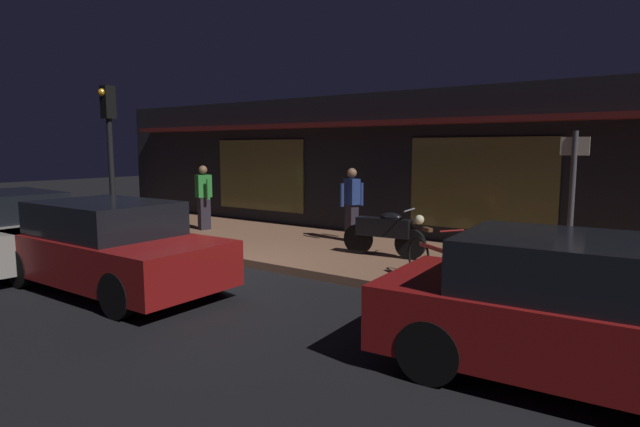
{
  "coord_description": "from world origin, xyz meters",
  "views": [
    {
      "loc": [
        6.96,
        -6.01,
        2.27
      ],
      "look_at": [
        0.83,
        2.4,
        0.95
      ],
      "focal_mm": 29.05,
      "sensor_mm": 36.0,
      "label": 1
    }
  ],
  "objects_px": {
    "traffic_light_pole": "(110,138)",
    "person_photographer": "(204,196)",
    "parked_car_far": "(110,246)",
    "person_bystander": "(352,203)",
    "sign_post": "(572,194)",
    "parked_car_across": "(591,314)",
    "bicycle_parked": "(435,261)",
    "motorcycle": "(385,232)",
    "parked_car_near": "(9,229)"
  },
  "relations": [
    {
      "from": "traffic_light_pole",
      "to": "sign_post",
      "type": "bearing_deg",
      "value": 17.83
    },
    {
      "from": "parked_car_across",
      "to": "parked_car_far",
      "type": "bearing_deg",
      "value": -173.53
    },
    {
      "from": "person_photographer",
      "to": "motorcycle",
      "type": "bearing_deg",
      "value": -2.15
    },
    {
      "from": "bicycle_parked",
      "to": "parked_car_across",
      "type": "distance_m",
      "value": 3.32
    },
    {
      "from": "traffic_light_pole",
      "to": "parked_car_across",
      "type": "bearing_deg",
      "value": -6.57
    },
    {
      "from": "bicycle_parked",
      "to": "parked_car_across",
      "type": "xyz_separation_m",
      "value": [
        2.52,
        -2.14,
        0.2
      ]
    },
    {
      "from": "bicycle_parked",
      "to": "parked_car_far",
      "type": "relative_size",
      "value": 0.34
    },
    {
      "from": "motorcycle",
      "to": "sign_post",
      "type": "distance_m",
      "value": 3.36
    },
    {
      "from": "person_photographer",
      "to": "person_bystander",
      "type": "height_order",
      "value": "same"
    },
    {
      "from": "person_photographer",
      "to": "traffic_light_pole",
      "type": "distance_m",
      "value": 2.93
    },
    {
      "from": "bicycle_parked",
      "to": "person_bystander",
      "type": "relative_size",
      "value": 0.84
    },
    {
      "from": "motorcycle",
      "to": "traffic_light_pole",
      "type": "height_order",
      "value": "traffic_light_pole"
    },
    {
      "from": "person_bystander",
      "to": "parked_car_far",
      "type": "relative_size",
      "value": 0.41
    },
    {
      "from": "person_photographer",
      "to": "parked_car_near",
      "type": "distance_m",
      "value": 4.58
    },
    {
      "from": "motorcycle",
      "to": "parked_car_across",
      "type": "relative_size",
      "value": 0.4
    },
    {
      "from": "motorcycle",
      "to": "person_bystander",
      "type": "relative_size",
      "value": 1.02
    },
    {
      "from": "bicycle_parked",
      "to": "sign_post",
      "type": "height_order",
      "value": "sign_post"
    },
    {
      "from": "bicycle_parked",
      "to": "parked_car_across",
      "type": "bearing_deg",
      "value": -40.4
    },
    {
      "from": "motorcycle",
      "to": "traffic_light_pole",
      "type": "distance_m",
      "value": 6.3
    },
    {
      "from": "sign_post",
      "to": "bicycle_parked",
      "type": "bearing_deg",
      "value": -131.67
    },
    {
      "from": "parked_car_across",
      "to": "bicycle_parked",
      "type": "bearing_deg",
      "value": 139.6
    },
    {
      "from": "motorcycle",
      "to": "person_bystander",
      "type": "bearing_deg",
      "value": 144.25
    },
    {
      "from": "person_bystander",
      "to": "traffic_light_pole",
      "type": "xyz_separation_m",
      "value": [
        -4.11,
        -3.38,
        1.45
      ]
    },
    {
      "from": "person_bystander",
      "to": "sign_post",
      "type": "distance_m",
      "value": 4.72
    },
    {
      "from": "traffic_light_pole",
      "to": "parked_car_far",
      "type": "xyz_separation_m",
      "value": [
        2.88,
        -1.89,
        -1.77
      ]
    },
    {
      "from": "person_photographer",
      "to": "traffic_light_pole",
      "type": "bearing_deg",
      "value": -91.86
    },
    {
      "from": "bicycle_parked",
      "to": "sign_post",
      "type": "xyz_separation_m",
      "value": [
        1.59,
        1.79,
        1.0
      ]
    },
    {
      "from": "motorcycle",
      "to": "parked_car_far",
      "type": "height_order",
      "value": "parked_car_far"
    },
    {
      "from": "person_bystander",
      "to": "traffic_light_pole",
      "type": "bearing_deg",
      "value": -140.54
    },
    {
      "from": "sign_post",
      "to": "parked_car_near",
      "type": "relative_size",
      "value": 0.57
    },
    {
      "from": "person_photographer",
      "to": "sign_post",
      "type": "relative_size",
      "value": 0.7
    },
    {
      "from": "traffic_light_pole",
      "to": "parked_car_far",
      "type": "distance_m",
      "value": 3.87
    },
    {
      "from": "person_photographer",
      "to": "parked_car_near",
      "type": "bearing_deg",
      "value": -95.72
    },
    {
      "from": "motorcycle",
      "to": "person_bystander",
      "type": "height_order",
      "value": "person_bystander"
    },
    {
      "from": "traffic_light_pole",
      "to": "parked_car_near",
      "type": "distance_m",
      "value": 2.71
    },
    {
      "from": "traffic_light_pole",
      "to": "person_photographer",
      "type": "bearing_deg",
      "value": 88.14
    },
    {
      "from": "parked_car_far",
      "to": "person_photographer",
      "type": "bearing_deg",
      "value": 122.26
    },
    {
      "from": "motorcycle",
      "to": "traffic_light_pole",
      "type": "relative_size",
      "value": 0.47
    },
    {
      "from": "sign_post",
      "to": "parked_car_far",
      "type": "relative_size",
      "value": 0.58
    },
    {
      "from": "person_photographer",
      "to": "traffic_light_pole",
      "type": "xyz_separation_m",
      "value": [
        -0.08,
        -2.54,
        1.45
      ]
    },
    {
      "from": "traffic_light_pole",
      "to": "parked_car_across",
      "type": "height_order",
      "value": "traffic_light_pole"
    },
    {
      "from": "person_bystander",
      "to": "parked_car_near",
      "type": "distance_m",
      "value": 7.02
    },
    {
      "from": "bicycle_parked",
      "to": "parked_car_far",
      "type": "height_order",
      "value": "parked_car_far"
    },
    {
      "from": "motorcycle",
      "to": "sign_post",
      "type": "xyz_separation_m",
      "value": [
        3.21,
        0.48,
        0.86
      ]
    },
    {
      "from": "parked_car_near",
      "to": "person_bystander",
      "type": "bearing_deg",
      "value": 50.26
    },
    {
      "from": "person_bystander",
      "to": "sign_post",
      "type": "relative_size",
      "value": 0.7
    },
    {
      "from": "person_bystander",
      "to": "sign_post",
      "type": "height_order",
      "value": "sign_post"
    },
    {
      "from": "sign_post",
      "to": "parked_car_far",
      "type": "distance_m",
      "value": 7.58
    },
    {
      "from": "parked_car_near",
      "to": "parked_car_far",
      "type": "bearing_deg",
      "value": 2.1
    },
    {
      "from": "parked_car_far",
      "to": "person_bystander",
      "type": "bearing_deg",
      "value": 76.86
    }
  ]
}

